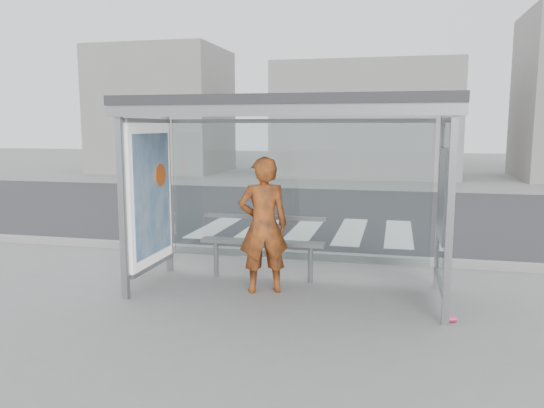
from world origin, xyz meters
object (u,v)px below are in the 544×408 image
(bus_shelter, at_px, (260,146))
(person, at_px, (263,225))
(soda_can, at_px, (450,319))
(bench, at_px, (262,242))

(bus_shelter, xyz_separation_m, person, (0.05, -0.05, -1.06))
(person, distance_m, soda_can, 2.62)
(bus_shelter, xyz_separation_m, bench, (-0.10, 0.52, -1.42))
(bus_shelter, distance_m, bench, 1.52)
(bus_shelter, height_order, bench, bus_shelter)
(bench, relative_size, soda_can, 13.86)
(bench, distance_m, soda_can, 2.86)
(soda_can, bearing_deg, bus_shelter, 164.40)
(soda_can, bearing_deg, bench, 154.69)
(bench, bearing_deg, bus_shelter, -78.74)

